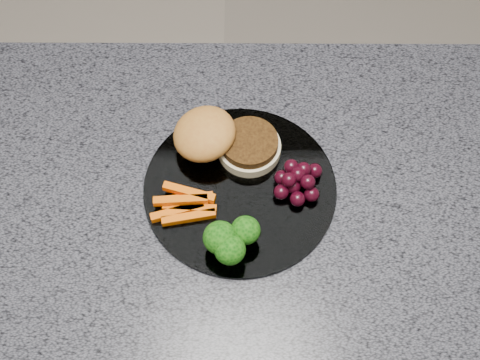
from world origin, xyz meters
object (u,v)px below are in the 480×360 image
burger (220,140)px  grape_bunch (298,180)px  island_cabinet (210,326)px  plate (240,188)px

burger → grape_bunch: size_ratio=2.28×
island_cabinet → plate: 0.48m
burger → grape_bunch: bearing=-32.9°
island_cabinet → plate: bearing=36.2°
plate → grape_bunch: size_ratio=3.89×
burger → plate: bearing=-69.4°
island_cabinet → burger: size_ratio=7.89×
island_cabinet → burger: (0.03, 0.10, 0.50)m
plate → burger: bearing=113.3°
grape_bunch → plate: bearing=-178.5°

